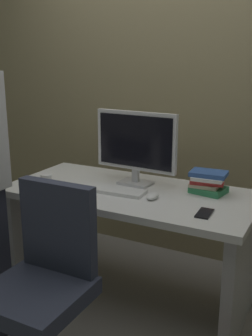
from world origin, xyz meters
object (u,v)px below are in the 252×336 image
(desk, at_px, (130,224))
(office_chair, at_px, (43,296))
(book_stack, at_px, (208,182))
(keyboard, at_px, (110,190))
(cup_near_keyboard, at_px, (46,181))
(mouse, at_px, (152,196))
(monitor, at_px, (136,144))
(cell_phone, at_px, (204,213))

(desk, height_order, office_chair, office_chair)
(desk, relative_size, book_stack, 6.83)
(office_chair, distance_m, keyboard, 0.76)
(keyboard, xyz_separation_m, cup_near_keyboard, (-0.37, -0.12, 0.03))
(mouse, relative_size, book_stack, 0.46)
(office_chair, distance_m, mouse, 0.79)
(monitor, distance_m, cup_near_keyboard, 0.59)
(office_chair, xyz_separation_m, keyboard, (-0.04, 0.70, 0.30))
(keyboard, bearing_deg, mouse, -4.17)
(office_chair, bearing_deg, cell_phone, 47.16)
(office_chair, relative_size, monitor, 1.74)
(cup_near_keyboard, xyz_separation_m, book_stack, (0.89, 0.37, 0.02))
(mouse, bearing_deg, keyboard, 178.51)
(keyboard, xyz_separation_m, mouse, (0.28, -0.01, 0.01))
(monitor, bearing_deg, desk, -79.16)
(desk, distance_m, book_stack, 0.54)
(monitor, xyz_separation_m, book_stack, (0.45, 0.04, -0.19))
(desk, bearing_deg, office_chair, -93.92)
(office_chair, xyz_separation_m, cell_phone, (0.56, 0.61, 0.30))
(desk, xyz_separation_m, keyboard, (-0.10, -0.07, 0.23))
(office_chair, height_order, keyboard, office_chair)
(desk, xyz_separation_m, cup_near_keyboard, (-0.47, -0.20, 0.26))
(desk, height_order, cell_phone, cell_phone)
(desk, height_order, keyboard, keyboard)
(desk, distance_m, cup_near_keyboard, 0.57)
(cup_near_keyboard, relative_size, cell_phone, 0.61)
(monitor, xyz_separation_m, cell_phone, (0.53, -0.29, -0.25))
(desk, distance_m, keyboard, 0.26)
(cell_phone, bearing_deg, desk, 159.03)
(desk, xyz_separation_m, cell_phone, (0.51, -0.17, 0.22))
(cell_phone, bearing_deg, keyboard, 168.45)
(desk, relative_size, keyboard, 3.47)
(book_stack, height_order, cell_phone, book_stack)
(desk, relative_size, monitor, 2.76)
(office_chair, bearing_deg, keyboard, 93.49)
(keyboard, bearing_deg, monitor, 67.44)
(book_stack, bearing_deg, cup_near_keyboard, -157.76)
(office_chair, xyz_separation_m, cup_near_keyboard, (-0.41, 0.57, 0.34))
(desk, xyz_separation_m, mouse, (0.18, -0.08, 0.24))
(keyboard, distance_m, book_stack, 0.58)
(desk, distance_m, office_chair, 0.78)
(monitor, relative_size, mouse, 5.41)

